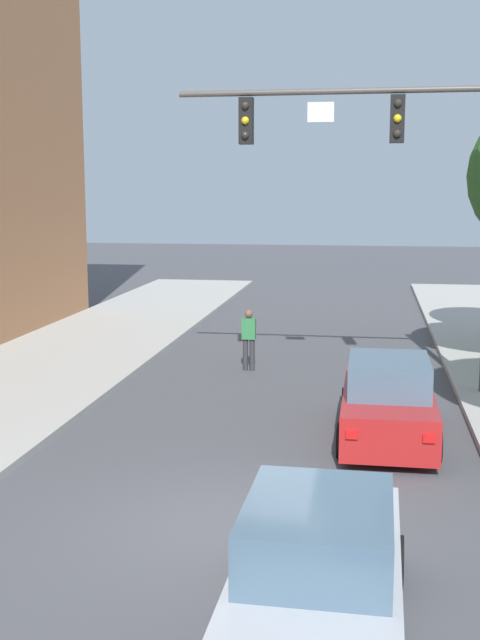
# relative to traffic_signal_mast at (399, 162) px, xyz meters

# --- Properties ---
(ground_plane) EXTENTS (120.00, 120.00, 0.00)m
(ground_plane) POSITION_rel_traffic_signal_mast_xyz_m (-2.53, -8.11, -5.37)
(ground_plane) COLOR #4C4C51
(traffic_signal_mast) EXTENTS (7.23, 0.38, 7.50)m
(traffic_signal_mast) POSITION_rel_traffic_signal_mast_xyz_m (0.00, 0.00, 0.00)
(traffic_signal_mast) COLOR #514C47
(traffic_signal_mast) RESTS_ON sidewalk_right
(car_lead_red) EXTENTS (1.84, 4.24, 1.60)m
(car_lead_red) POSITION_rel_traffic_signal_mast_xyz_m (-0.19, -3.53, -4.65)
(car_lead_red) COLOR #B21E1E
(car_lead_red) RESTS_ON ground
(car_following_silver) EXTENTS (1.89, 4.27, 1.60)m
(car_following_silver) POSITION_rel_traffic_signal_mast_xyz_m (-1.05, -10.81, -4.65)
(car_following_silver) COLOR #B7B7BC
(car_following_silver) RESTS_ON ground
(pedestrian_crossing_road) EXTENTS (0.36, 0.22, 1.64)m
(pedestrian_crossing_road) POSITION_rel_traffic_signal_mast_xyz_m (-3.72, 1.96, -4.46)
(pedestrian_crossing_road) COLOR #333338
(pedestrian_crossing_road) RESTS_ON ground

